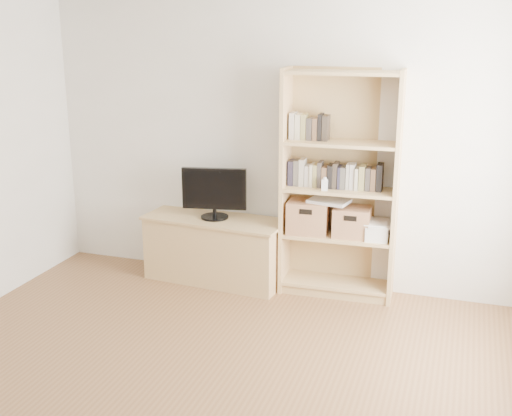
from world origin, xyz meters
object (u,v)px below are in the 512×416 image
at_px(tv_stand, 215,250).
at_px(laptop, 329,201).
at_px(baby_monitor, 325,185).
at_px(basket_right, 352,222).
at_px(television, 214,194).
at_px(basket_left, 308,216).
at_px(bookshelf, 340,186).

relative_size(tv_stand, laptop, 3.78).
distance_m(baby_monitor, laptop, 0.20).
relative_size(basket_right, laptop, 0.92).
bearing_deg(baby_monitor, television, 172.63).
bearing_deg(basket_right, television, -179.50).
xyz_separation_m(basket_left, laptop, (0.18, 0.00, 0.16)).
bearing_deg(basket_left, laptop, -3.27).
bearing_deg(bookshelf, laptop, -173.28).
bearing_deg(bookshelf, basket_right, -2.60).
bearing_deg(television, bookshelf, -8.14).
relative_size(bookshelf, baby_monitor, 20.44).
height_order(bookshelf, basket_left, bookshelf).
xyz_separation_m(tv_stand, bookshelf, (1.15, 0.06, 0.70)).
xyz_separation_m(bookshelf, baby_monitor, (-0.11, -0.12, 0.03)).
bearing_deg(laptop, bookshelf, 19.59).
bearing_deg(tv_stand, bookshelf, 7.92).
distance_m(basket_left, laptop, 0.24).
relative_size(television, laptop, 1.74).
xyz_separation_m(tv_stand, television, (0.00, 0.00, 0.55)).
xyz_separation_m(tv_stand, basket_right, (1.27, 0.06, 0.39)).
distance_m(tv_stand, baby_monitor, 1.27).
bearing_deg(laptop, baby_monitor, -91.87).
height_order(basket_right, laptop, laptop).
bearing_deg(basket_left, basket_right, -1.88).
distance_m(television, basket_right, 1.28).
bearing_deg(laptop, basket_left, -168.53).
relative_size(tv_stand, baby_monitor, 13.15).
height_order(bookshelf, basket_right, bookshelf).
relative_size(bookshelf, television, 3.37).
bearing_deg(tv_stand, basket_right, 7.59).
bearing_deg(basket_left, television, 178.80).
height_order(television, basket_left, television).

